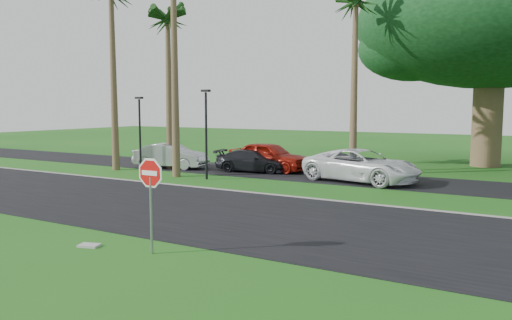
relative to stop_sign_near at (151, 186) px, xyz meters
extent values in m
plane|color=#185615|center=(-0.50, 3.00, -1.77)|extent=(120.00, 120.00, 0.00)
cube|color=black|center=(-0.50, 5.00, -1.76)|extent=(120.00, 8.00, 0.02)
cube|color=black|center=(-0.50, 15.50, -1.76)|extent=(120.00, 5.00, 0.02)
cube|color=gray|center=(-0.50, 9.05, -1.74)|extent=(120.00, 0.12, 0.06)
cylinder|color=gray|center=(0.00, 0.00, -0.77)|extent=(0.07, 0.07, 2.00)
cylinder|color=white|center=(0.00, 0.00, 0.33)|extent=(1.05, 0.02, 1.05)
cylinder|color=red|center=(0.00, 0.00, 0.33)|extent=(0.90, 0.02, 0.90)
cube|color=white|center=(0.00, 0.00, 0.33)|extent=(0.50, 0.02, 0.12)
cone|color=brown|center=(-13.50, 12.00, 3.48)|extent=(0.44, 0.44, 10.50)
cone|color=brown|center=(-11.00, 14.00, 2.73)|extent=(0.44, 0.44, 9.00)
cone|color=brown|center=(-8.50, 11.50, 3.98)|extent=(0.44, 0.44, 11.50)
cone|color=brown|center=(-0.50, 17.00, 2.98)|extent=(0.44, 0.44, 9.50)
cylinder|color=brown|center=(5.50, 25.00, 1.23)|extent=(1.80, 1.80, 6.00)
ellipsoid|color=black|center=(5.50, 25.00, 7.23)|extent=(16.50, 16.50, 8.25)
cylinder|color=black|center=(-12.00, 12.50, 0.33)|extent=(0.12, 0.12, 4.20)
cube|color=black|center=(-12.00, 12.50, 2.51)|extent=(0.45, 0.25, 0.12)
cylinder|color=black|center=(-6.50, 11.50, 0.48)|extent=(0.12, 0.12, 4.50)
cube|color=black|center=(-6.50, 11.50, 2.81)|extent=(0.45, 0.25, 0.12)
imported|color=#AEB0B5|center=(-11.10, 14.18, -1.02)|extent=(4.78, 2.41, 1.50)
imported|color=#99170C|center=(-5.27, 16.05, -0.93)|extent=(5.06, 2.21, 1.70)
imported|color=black|center=(-5.91, 15.21, -1.15)|extent=(4.57, 2.51, 1.26)
imported|color=white|center=(0.78, 14.60, -0.96)|extent=(6.30, 3.83, 1.63)
cube|color=#A0A098|center=(-1.92, -0.35, -1.74)|extent=(0.63, 0.50, 0.06)
camera|label=1|loc=(8.58, -9.51, 2.00)|focal=35.00mm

